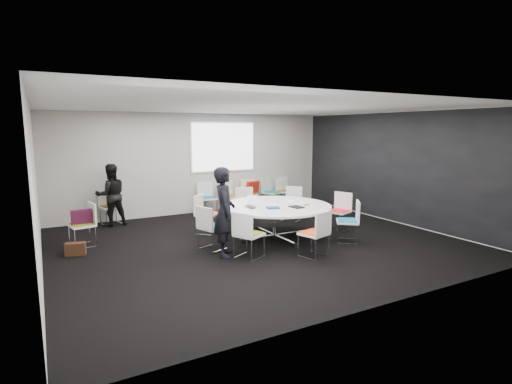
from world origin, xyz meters
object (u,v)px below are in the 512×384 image
laptop (253,207)px  maroon_bag (82,217)px  person_back (111,195)px  chair_ring_h (348,229)px  chair_ring_a (339,219)px  chair_ring_c (245,212)px  chair_ring_d (207,221)px  chair_ring_g (314,243)px  chair_back_a (207,204)px  chair_person_back (111,213)px  cup (276,200)px  chair_back_d (271,198)px  chair_back_c (249,200)px  chair_ring_b (291,210)px  chair_ring_f (249,244)px  person_main (224,212)px  brown_bag (75,249)px  chair_back_b (230,202)px  chair_back_e (285,197)px  conference_table (275,213)px  chair_spare_left (83,233)px  chair_ring_e (212,236)px

laptop → maroon_bag: 3.47m
maroon_bag → person_back: bearing=62.8°
chair_ring_h → chair_ring_a: bearing=7.1°
chair_ring_c → maroon_bag: size_ratio=2.20×
chair_ring_d → chair_ring_g: same height
chair_back_a → person_back: bearing=5.7°
chair_person_back → cup: (3.14, -2.78, 0.50)m
chair_back_d → chair_back_c: bearing=-20.6°
chair_ring_a → laptop: 2.27m
maroon_bag → chair_ring_b: bearing=-0.9°
chair_ring_f → laptop: chair_ring_f is taller
chair_ring_b → maroon_bag: (-4.98, 0.08, 0.34)m
chair_ring_f → chair_ring_d: bearing=154.3°
chair_back_a → person_main: 3.87m
chair_back_d → brown_bag: chair_back_d is taller
chair_ring_f → person_main: (-0.32, 0.36, 0.56)m
chair_person_back → brown_bag: 2.52m
chair_person_back → cup: 4.23m
chair_back_d → person_main: bearing=28.3°
chair_back_b → laptop: 3.18m
chair_back_c → chair_back_e: (1.28, 0.00, 0.00)m
chair_back_c → person_main: (-2.44, -3.66, 0.56)m
conference_table → chair_spare_left: 3.98m
chair_ring_d → cup: (1.37, -0.81, 0.50)m
chair_ring_c → chair_ring_e: size_ratio=1.00×
chair_ring_f → chair_ring_g: size_ratio=1.00×
chair_ring_c → chair_back_d: (1.63, 1.44, 0.00)m
chair_back_a → chair_back_b: same height
chair_ring_d → laptop: chair_ring_d is taller
chair_back_b → brown_bag: (-4.28, -2.29, -0.16)m
chair_back_d → person_main: (-3.20, -3.66, 0.56)m
chair_back_a → chair_back_d: size_ratio=1.00×
chair_back_e → cup: (-2.05, -2.78, 0.50)m
chair_ring_a → laptop: size_ratio=2.40×
chair_back_c → laptop: bearing=82.0°
chair_ring_b → cup: size_ratio=9.78×
chair_ring_c → person_back: size_ratio=0.58×
chair_ring_d → maroon_bag: bearing=-49.4°
chair_person_back → chair_back_b: bearing=167.2°
brown_bag → cup: bearing=-6.6°
laptop → maroon_bag: (-3.22, 1.28, -0.12)m
chair_ring_b → chair_ring_f: (-2.38, -2.18, 0.00)m
chair_ring_b → chair_ring_e: (-2.76, -1.36, 0.00)m
chair_ring_b → chair_back_b: bearing=-6.9°
chair_back_c → chair_back_e: same height
chair_back_c → chair_person_back: size_ratio=1.00×
laptop → chair_back_b: bearing=-11.4°
chair_ring_h → chair_back_c: 4.07m
laptop → chair_ring_d: bearing=35.3°
chair_ring_f → chair_back_d: 4.95m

